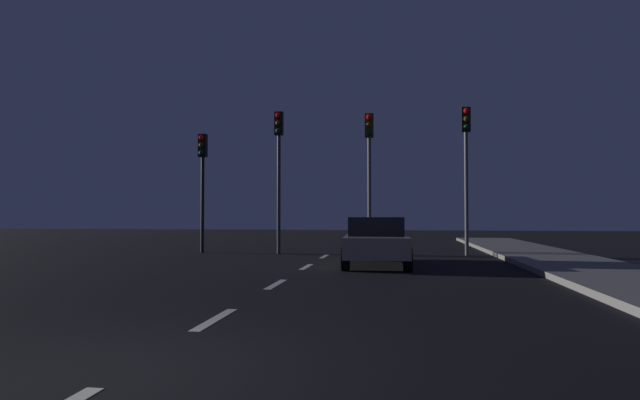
# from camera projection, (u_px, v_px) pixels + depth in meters

# --- Properties ---
(ground_plane) EXTENTS (80.00, 80.00, 0.00)m
(ground_plane) POSITION_uv_depth(u_px,v_px,m) (282.00, 281.00, 11.82)
(ground_plane) COLOR black
(lane_stripe_second) EXTENTS (0.16, 1.60, 0.01)m
(lane_stripe_second) POSITION_uv_depth(u_px,v_px,m) (215.00, 319.00, 7.47)
(lane_stripe_second) COLOR silver
(lane_stripe_second) RESTS_ON ground_plane
(lane_stripe_third) EXTENTS (0.16, 1.60, 0.01)m
(lane_stripe_third) POSITION_uv_depth(u_px,v_px,m) (276.00, 284.00, 11.23)
(lane_stripe_third) COLOR silver
(lane_stripe_third) RESTS_ON ground_plane
(lane_stripe_fourth) EXTENTS (0.16, 1.60, 0.01)m
(lane_stripe_fourth) POSITION_uv_depth(u_px,v_px,m) (306.00, 267.00, 14.99)
(lane_stripe_fourth) COLOR silver
(lane_stripe_fourth) RESTS_ON ground_plane
(lane_stripe_fifth) EXTENTS (0.16, 1.60, 0.01)m
(lane_stripe_fifth) POSITION_uv_depth(u_px,v_px,m) (324.00, 256.00, 18.75)
(lane_stripe_fifth) COLOR silver
(lane_stripe_fifth) RESTS_ON ground_plane
(traffic_signal_far_left) EXTENTS (0.32, 0.38, 4.66)m
(traffic_signal_far_left) POSITION_uv_depth(u_px,v_px,m) (202.00, 169.00, 20.72)
(traffic_signal_far_left) COLOR black
(traffic_signal_far_left) RESTS_ON ground_plane
(traffic_signal_center_left) EXTENTS (0.32, 0.38, 5.46)m
(traffic_signal_center_left) POSITION_uv_depth(u_px,v_px,m) (279.00, 155.00, 20.30)
(traffic_signal_center_left) COLOR #2D2D30
(traffic_signal_center_left) RESTS_ON ground_plane
(traffic_signal_center_right) EXTENTS (0.32, 0.38, 5.29)m
(traffic_signal_center_right) POSITION_uv_depth(u_px,v_px,m) (369.00, 156.00, 19.79)
(traffic_signal_center_right) COLOR #4C4C51
(traffic_signal_center_right) RESTS_ON ground_plane
(traffic_signal_far_right) EXTENTS (0.32, 0.38, 5.43)m
(traffic_signal_far_right) POSITION_uv_depth(u_px,v_px,m) (466.00, 152.00, 19.28)
(traffic_signal_far_right) COLOR #4C4C51
(traffic_signal_far_right) RESTS_ON ground_plane
(car_stopped_ahead) EXTENTS (2.05, 4.64, 1.42)m
(car_stopped_ahead) POSITION_uv_depth(u_px,v_px,m) (376.00, 240.00, 15.50)
(car_stopped_ahead) COLOR gray
(car_stopped_ahead) RESTS_ON ground_plane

